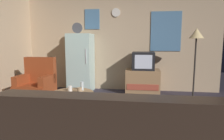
% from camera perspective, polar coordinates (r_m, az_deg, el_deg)
% --- Properties ---
extents(ground_plane, '(12.00, 12.00, 0.00)m').
position_cam_1_polar(ground_plane, '(3.25, -2.87, -15.49)').
color(ground_plane, '#2D2833').
extents(wall_with_art, '(5.20, 0.12, 2.66)m').
position_cam_1_polar(wall_with_art, '(5.40, 2.13, 8.45)').
color(wall_with_art, tan).
rests_on(wall_with_art, ground_plane).
extents(fridge, '(0.60, 0.62, 1.77)m').
position_cam_1_polar(fridge, '(5.26, -8.89, 2.07)').
color(fridge, silver).
rests_on(fridge, ground_plane).
extents(tv_stand, '(0.84, 0.53, 0.61)m').
position_cam_1_polar(tv_stand, '(5.10, 8.74, -3.26)').
color(tv_stand, '#9E754C').
rests_on(tv_stand, ground_plane).
extents(crt_tv, '(0.54, 0.51, 0.44)m').
position_cam_1_polar(crt_tv, '(5.02, 8.93, 2.60)').
color(crt_tv, black).
rests_on(crt_tv, tv_stand).
extents(standing_lamp, '(0.32, 0.32, 1.59)m').
position_cam_1_polar(standing_lamp, '(4.76, 22.97, 8.18)').
color(standing_lamp, '#332D28').
rests_on(standing_lamp, ground_plane).
extents(coffee_table, '(0.72, 0.72, 0.46)m').
position_cam_1_polar(coffee_table, '(3.47, -11.28, -10.00)').
color(coffee_table, '#9E754C').
rests_on(coffee_table, ground_plane).
extents(wine_glass, '(0.05, 0.05, 0.15)m').
position_cam_1_polar(wine_glass, '(3.51, -8.57, -4.54)').
color(wine_glass, silver).
rests_on(wine_glass, coffee_table).
extents(mug_ceramic_white, '(0.08, 0.08, 0.09)m').
position_cam_1_polar(mug_ceramic_white, '(3.48, -11.95, -5.25)').
color(mug_ceramic_white, silver).
rests_on(mug_ceramic_white, coffee_table).
extents(mug_ceramic_tan, '(0.08, 0.08, 0.09)m').
position_cam_1_polar(mug_ceramic_tan, '(3.35, -9.24, -5.73)').
color(mug_ceramic_tan, tan).
rests_on(mug_ceramic_tan, coffee_table).
extents(remote_control, '(0.15, 0.10, 0.02)m').
position_cam_1_polar(remote_control, '(3.31, -10.08, -6.51)').
color(remote_control, black).
rests_on(remote_control, coffee_table).
extents(armchair, '(0.68, 0.68, 0.96)m').
position_cam_1_polar(armchair, '(4.60, -20.75, -4.50)').
color(armchair, maroon).
rests_on(armchair, ground_plane).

